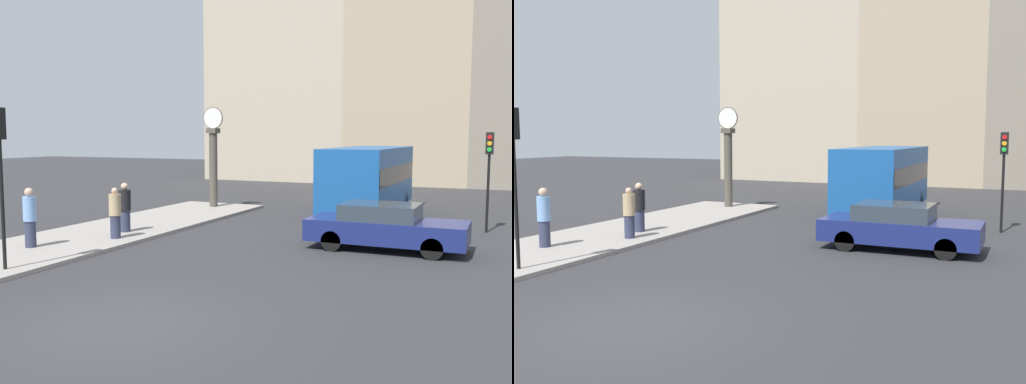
% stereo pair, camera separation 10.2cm
% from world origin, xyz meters
% --- Properties ---
extents(ground_plane, '(120.00, 120.00, 0.00)m').
position_xyz_m(ground_plane, '(0.00, 0.00, 0.00)').
color(ground_plane, '#2D2D30').
extents(sidewalk_corner, '(3.97, 18.05, 0.12)m').
position_xyz_m(sidewalk_corner, '(-6.29, 7.02, 0.06)').
color(sidewalk_corner, gray).
rests_on(sidewalk_corner, ground_plane).
extents(building_row, '(30.57, 5.00, 19.70)m').
position_xyz_m(building_row, '(0.76, 32.30, 8.66)').
color(building_row, '#B7A88E').
rests_on(building_row, ground_plane).
extents(sedan_car, '(4.58, 1.88, 1.37)m').
position_xyz_m(sedan_car, '(2.89, 8.65, 0.69)').
color(sedan_car, navy).
rests_on(sedan_car, ground_plane).
extents(bus_distant, '(2.49, 7.12, 2.85)m').
position_xyz_m(bus_distant, '(0.67, 15.77, 1.62)').
color(bus_distant, '#195199').
rests_on(bus_distant, ground_plane).
extents(traffic_light_near, '(0.26, 0.24, 3.92)m').
position_xyz_m(traffic_light_near, '(-4.95, 1.86, 2.92)').
color(traffic_light_near, black).
rests_on(traffic_light_near, sidewalk_corner).
extents(traffic_light_far, '(0.26, 0.24, 3.47)m').
position_xyz_m(traffic_light_far, '(5.48, 13.11, 2.50)').
color(traffic_light_far, black).
rests_on(traffic_light_far, ground_plane).
extents(street_clock, '(0.99, 0.49, 4.51)m').
position_xyz_m(street_clock, '(-6.21, 14.72, 2.27)').
color(street_clock, '#4C473D').
rests_on(street_clock, sidewalk_corner).
extents(pedestrian_tan_coat, '(0.38, 0.38, 1.61)m').
position_xyz_m(pedestrian_tan_coat, '(-5.15, 6.35, 0.91)').
color(pedestrian_tan_coat, '#2D334C').
rests_on(pedestrian_tan_coat, sidewalk_corner).
extents(pedestrian_blue_stripe, '(0.37, 0.37, 1.74)m').
position_xyz_m(pedestrian_blue_stripe, '(-6.48, 4.15, 0.99)').
color(pedestrian_blue_stripe, '#2D334C').
rests_on(pedestrian_blue_stripe, sidewalk_corner).
extents(pedestrian_black_jacket, '(0.40, 0.40, 1.66)m').
position_xyz_m(pedestrian_black_jacket, '(-5.63, 7.48, 0.93)').
color(pedestrian_black_jacket, '#2D334C').
rests_on(pedestrian_black_jacket, sidewalk_corner).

